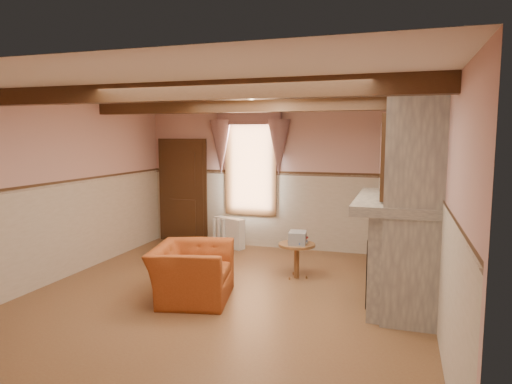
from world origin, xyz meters
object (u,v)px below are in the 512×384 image
(radiator, at_px, (229,233))
(mantel_clock, at_px, (398,184))
(armchair, at_px, (192,272))
(bowl, at_px, (397,195))
(oil_lamp, at_px, (398,184))
(side_table, at_px, (297,261))

(radiator, bearing_deg, mantel_clock, 2.04)
(armchair, distance_m, bowl, 2.94)
(armchair, height_order, oil_lamp, oil_lamp)
(radiator, bearing_deg, side_table, -17.59)
(mantel_clock, bearing_deg, side_table, -170.95)
(bowl, bearing_deg, mantel_clock, 90.00)
(radiator, bearing_deg, armchair, -54.98)
(armchair, distance_m, mantel_clock, 3.30)
(armchair, bearing_deg, side_table, -52.30)
(side_table, xyz_separation_m, radiator, (-1.72, 1.53, 0.02))
(armchair, xyz_separation_m, side_table, (1.16, 1.37, -0.10))
(radiator, height_order, mantel_clock, mantel_clock)
(side_table, bearing_deg, armchair, -130.34)
(side_table, bearing_deg, bowl, -24.96)
(side_table, distance_m, oil_lamp, 1.97)
(armchair, relative_size, mantel_clock, 4.78)
(mantel_clock, bearing_deg, radiator, 158.02)
(mantel_clock, distance_m, oil_lamp, 0.45)
(side_table, bearing_deg, radiator, 138.39)
(bowl, height_order, oil_lamp, oil_lamp)
(radiator, height_order, oil_lamp, oil_lamp)
(radiator, relative_size, mantel_clock, 2.92)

